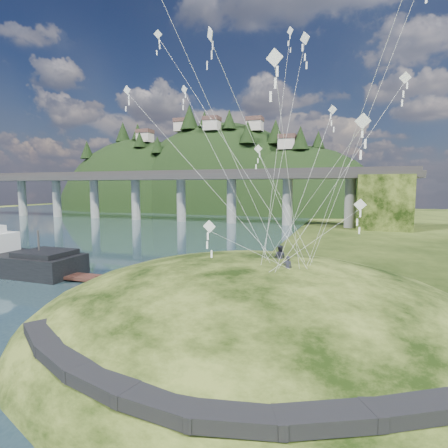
% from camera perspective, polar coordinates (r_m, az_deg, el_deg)
% --- Properties ---
extents(ground, '(320.00, 320.00, 0.00)m').
position_cam_1_polar(ground, '(28.05, -12.33, -15.34)').
color(ground, black).
rests_on(ground, ground).
extents(grass_hill, '(36.00, 32.00, 13.00)m').
position_cam_1_polar(grass_hill, '(27.43, 5.39, -19.14)').
color(grass_hill, black).
rests_on(grass_hill, ground).
extents(footpath, '(22.29, 5.84, 0.83)m').
position_cam_1_polar(footpath, '(16.13, -7.81, -24.11)').
color(footpath, black).
rests_on(footpath, ground).
extents(bridge, '(160.00, 11.00, 15.00)m').
position_cam_1_polar(bridge, '(100.63, -4.17, 5.82)').
color(bridge, '#2D2B2B').
rests_on(bridge, ground).
extents(far_ridge, '(153.00, 70.00, 94.50)m').
position_cam_1_polar(far_ridge, '(156.31, -2.20, -0.36)').
color(far_ridge, black).
rests_on(far_ridge, ground).
extents(work_barge, '(20.45, 5.74, 7.14)m').
position_cam_1_polar(work_barge, '(49.90, -32.57, -4.55)').
color(work_barge, black).
rests_on(work_barge, ground).
extents(wooden_dock, '(13.15, 2.69, 0.93)m').
position_cam_1_polar(wooden_dock, '(38.68, -16.78, -8.80)').
color(wooden_dock, '#341A15').
rests_on(wooden_dock, ground).
extents(kite_flyers, '(1.89, 3.54, 1.93)m').
position_cam_1_polar(kite_flyers, '(25.48, 9.38, -3.76)').
color(kite_flyers, '#252632').
rests_on(kite_flyers, ground).
extents(kite_swarm, '(20.90, 17.47, 18.63)m').
position_cam_1_polar(kite_swarm, '(25.86, 8.48, 22.80)').
color(kite_swarm, white).
rests_on(kite_swarm, ground).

